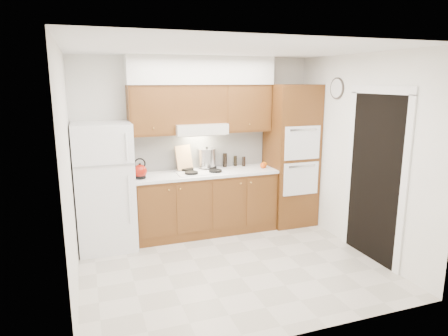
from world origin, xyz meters
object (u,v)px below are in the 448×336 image
fridge (105,186)px  oven_cabinet (291,155)px  kettle (140,171)px  stock_pot (207,158)px

fridge → oven_cabinet: oven_cabinet is taller
kettle → stock_pot: size_ratio=0.69×
stock_pot → fridge: bearing=-171.1°
oven_cabinet → stock_pot: (-1.32, 0.20, 0.01)m
oven_cabinet → stock_pot: 1.34m
fridge → stock_pot: fridge is taller
oven_cabinet → kettle: oven_cabinet is taller
kettle → stock_pot: 1.09m
kettle → stock_pot: bearing=12.7°
fridge → stock_pot: 1.56m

